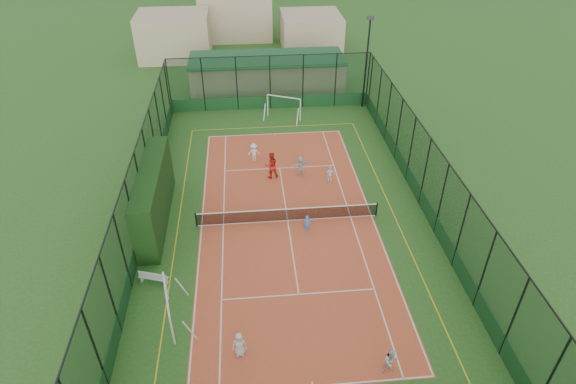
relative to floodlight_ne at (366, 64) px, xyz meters
name	(u,v)px	position (x,y,z in m)	size (l,w,h in m)	color
ground	(288,221)	(-8.60, -16.60, -4.12)	(300.00, 300.00, 0.00)	#26541C
court_slab	(288,221)	(-8.60, -16.60, -4.12)	(11.17, 23.97, 0.01)	#B43C28
tennis_net	(288,214)	(-8.60, -16.60, -3.59)	(11.67, 0.12, 1.06)	black
perimeter_fence	(288,189)	(-8.60, -16.60, -1.62)	(18.12, 34.12, 5.00)	#103218
floodlight_ne	(366,64)	(0.00, 0.00, 0.00)	(0.60, 0.26, 8.25)	black
clubhouse	(267,72)	(-8.60, 5.40, -2.55)	(15.20, 7.20, 3.15)	tan
hedge_left	(154,196)	(-16.90, -15.70, -2.24)	(1.29, 8.60, 3.76)	black
white_bench	(153,277)	(-16.40, -21.39, -3.67)	(1.61, 0.44, 0.91)	white
futsal_goal_near	(169,307)	(-15.21, -24.14, -3.14)	(0.89, 3.06, 1.98)	white
futsal_goal_far	(284,108)	(-7.55, -1.79, -3.11)	(3.16, 0.92, 2.04)	white
child_near_left	(239,344)	(-11.77, -26.47, -3.42)	(0.68, 0.44, 1.39)	silver
child_near_mid	(307,224)	(-7.50, -17.80, -3.52)	(0.43, 0.28, 1.19)	#4B7FD7
child_near_right	(391,361)	(-5.02, -28.01, -3.41)	(0.69, 0.54, 1.41)	silver
child_far_left	(254,152)	(-10.46, -8.89, -3.39)	(0.94, 0.54, 1.45)	white
child_far_right	(330,175)	(-5.19, -12.47, -3.45)	(0.78, 0.32, 1.33)	white
child_far_back	(300,165)	(-7.15, -11.17, -3.36)	(1.40, 0.45, 1.51)	silver
coach	(271,165)	(-9.30, -11.37, -3.11)	(0.98, 0.76, 2.02)	red
tennis_balls	(271,211)	(-9.60, -15.53, -4.08)	(5.31, 0.80, 0.07)	#CCE033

